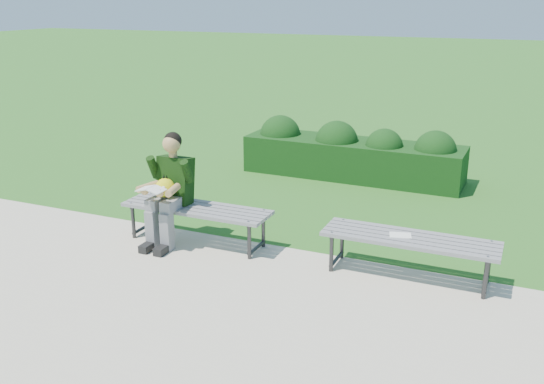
% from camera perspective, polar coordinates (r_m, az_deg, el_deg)
% --- Properties ---
extents(ground, '(80.00, 80.00, 0.00)m').
position_cam_1_polar(ground, '(7.32, -1.87, -4.83)').
color(ground, '#147714').
rests_on(ground, ground).
extents(walkway, '(30.00, 3.50, 0.02)m').
position_cam_1_polar(walkway, '(5.94, -9.25, -10.67)').
color(walkway, beige).
rests_on(walkway, ground).
extents(hedge, '(3.56, 0.94, 0.92)m').
position_cam_1_polar(hedge, '(9.95, 7.47, 3.66)').
color(hedge, '#0F3D11').
rests_on(hedge, ground).
extents(bench_left, '(1.80, 0.50, 0.46)m').
position_cam_1_polar(bench_left, '(7.21, -7.12, -1.79)').
color(bench_left, slate).
rests_on(bench_left, walkway).
extents(bench_right, '(1.80, 0.50, 0.46)m').
position_cam_1_polar(bench_right, '(6.43, 12.83, -4.60)').
color(bench_right, slate).
rests_on(bench_right, walkway).
extents(seated_boy, '(0.56, 0.76, 1.31)m').
position_cam_1_polar(seated_boy, '(7.19, -9.64, 0.56)').
color(seated_boy, gray).
rests_on(seated_boy, walkway).
extents(paper_sheet, '(0.25, 0.21, 0.01)m').
position_cam_1_polar(paper_sheet, '(6.42, 11.99, -4.00)').
color(paper_sheet, white).
rests_on(paper_sheet, bench_right).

